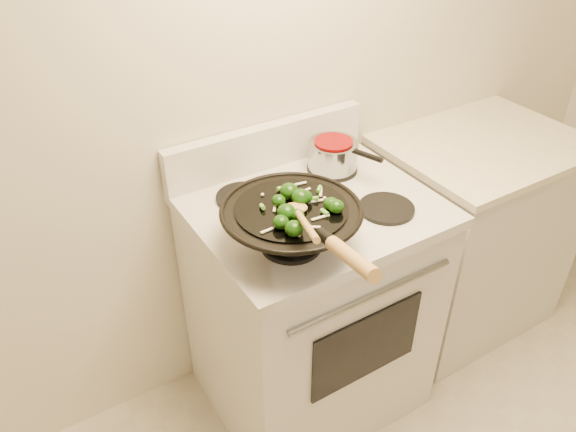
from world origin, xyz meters
TOP-DOWN VIEW (x-y plane):
  - stove at (-0.10, 1.17)m, footprint 0.78×0.67m
  - counter_unit at (0.75, 1.20)m, footprint 0.79×0.62m
  - wok at (-0.28, 1.01)m, footprint 0.41×0.67m
  - stirfry at (-0.27, 1.00)m, footprint 0.26×0.24m
  - wooden_spoon at (-0.31, 0.92)m, footprint 0.16×0.31m
  - saucepan at (0.08, 1.32)m, footprint 0.18×0.27m

SIDE VIEW (x-z plane):
  - counter_unit at x=0.75m, z-range 0.00..0.91m
  - stove at x=-0.10m, z-range -0.07..1.01m
  - saucepan at x=0.08m, z-range 0.93..1.04m
  - wok at x=-0.28m, z-range 0.87..1.13m
  - stirfry at x=-0.27m, z-range 1.05..1.10m
  - wooden_spoon at x=-0.31m, z-range 1.04..1.15m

